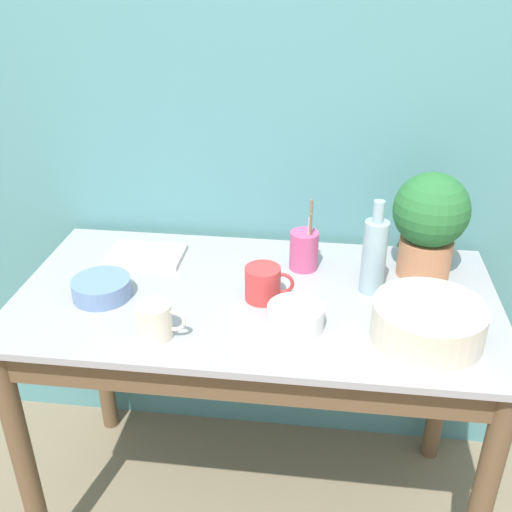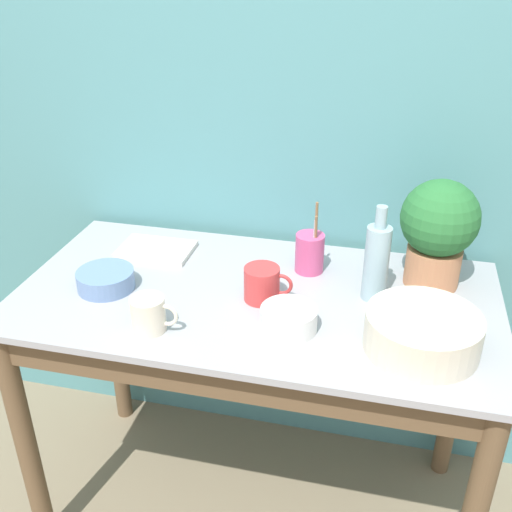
% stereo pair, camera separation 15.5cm
% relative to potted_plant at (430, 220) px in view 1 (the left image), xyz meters
% --- Properties ---
extents(wall_back, '(6.00, 0.05, 2.40)m').
position_rel_potted_plant_xyz_m(wall_back, '(-0.47, 0.22, 0.20)').
color(wall_back, teal).
rests_on(wall_back, ground_plane).
extents(counter_table, '(1.33, 0.69, 0.83)m').
position_rel_potted_plant_xyz_m(counter_table, '(-0.47, -0.20, -0.33)').
color(counter_table, brown).
rests_on(counter_table, ground_plane).
extents(potted_plant, '(0.21, 0.21, 0.31)m').
position_rel_potted_plant_xyz_m(potted_plant, '(0.00, 0.00, 0.00)').
color(potted_plant, tan).
rests_on(potted_plant, counter_table).
extents(bowl_wash_large, '(0.27, 0.27, 0.09)m').
position_rel_potted_plant_xyz_m(bowl_wash_large, '(-0.03, -0.32, -0.13)').
color(bowl_wash_large, beige).
rests_on(bowl_wash_large, counter_table).
extents(bottle_tall, '(0.07, 0.07, 0.27)m').
position_rel_potted_plant_xyz_m(bottle_tall, '(-0.15, -0.11, -0.06)').
color(bottle_tall, '#93B2BC').
rests_on(bottle_tall, counter_table).
extents(mug_cream, '(0.12, 0.09, 0.09)m').
position_rel_potted_plant_xyz_m(mug_cream, '(-0.69, -0.40, -0.13)').
color(mug_cream, beige).
rests_on(mug_cream, counter_table).
extents(mug_red, '(0.13, 0.10, 0.10)m').
position_rel_potted_plant_xyz_m(mug_red, '(-0.45, -0.19, -0.12)').
color(mug_red, '#C63838').
rests_on(mug_red, counter_table).
extents(bowl_small_enamel_white, '(0.14, 0.14, 0.06)m').
position_rel_potted_plant_xyz_m(bowl_small_enamel_white, '(-0.35, -0.32, -0.14)').
color(bowl_small_enamel_white, silver).
rests_on(bowl_small_enamel_white, counter_table).
extents(bowl_small_blue, '(0.16, 0.16, 0.05)m').
position_rel_potted_plant_xyz_m(bowl_small_blue, '(-0.89, -0.24, -0.15)').
color(bowl_small_blue, '#6684B2').
rests_on(bowl_small_blue, counter_table).
extents(utensil_cup, '(0.08, 0.08, 0.23)m').
position_rel_potted_plant_xyz_m(utensil_cup, '(-0.35, -0.01, -0.11)').
color(utensil_cup, '#CC4C7F').
rests_on(utensil_cup, counter_table).
extents(tray_board, '(0.23, 0.16, 0.02)m').
position_rel_potted_plant_xyz_m(tray_board, '(-0.83, -0.00, -0.16)').
color(tray_board, beige).
rests_on(tray_board, counter_table).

